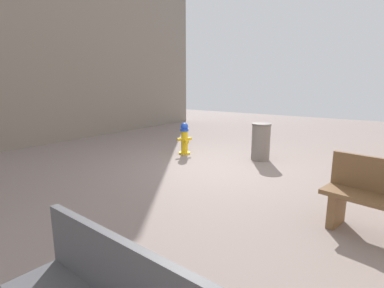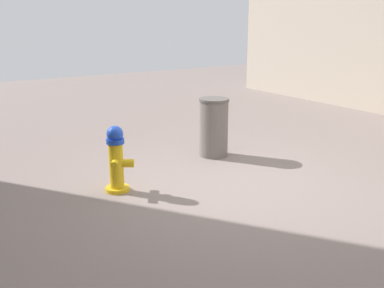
% 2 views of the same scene
% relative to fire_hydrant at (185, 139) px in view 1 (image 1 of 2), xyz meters
% --- Properties ---
extents(ground_plane, '(23.40, 23.40, 0.00)m').
position_rel_fire_hydrant_xyz_m(ground_plane, '(-1.31, 0.59, -0.42)').
color(ground_plane, gray).
extents(fire_hydrant, '(0.36, 0.38, 0.83)m').
position_rel_fire_hydrant_xyz_m(fire_hydrant, '(0.00, 0.00, 0.00)').
color(fire_hydrant, gold).
rests_on(fire_hydrant, ground_plane).
extents(trash_bin, '(0.46, 0.46, 0.90)m').
position_rel_fire_hydrant_xyz_m(trash_bin, '(-1.89, -0.58, 0.04)').
color(trash_bin, slate).
rests_on(trash_bin, ground_plane).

